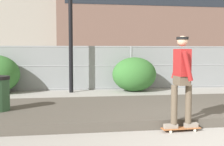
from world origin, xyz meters
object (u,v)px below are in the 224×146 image
skater (182,75)px  parked_car_near (9,67)px  skateboard (181,128)px  shrub_center (134,74)px  parked_car_mid (141,66)px

skater → parked_car_near: (-5.14, 9.52, -0.30)m
skateboard → shrub_center: (0.41, 5.92, 0.63)m
skateboard → parked_car_near: 10.85m
skateboard → parked_car_mid: size_ratio=0.18×
shrub_center → skater: bearing=-94.0°
skater → shrub_center: size_ratio=1.04×
skater → shrub_center: bearing=86.0°
shrub_center → parked_car_mid: bearing=71.3°
skateboard → skater: size_ratio=0.44×
parked_car_near → parked_car_mid: same height
parked_car_near → parked_car_mid: bearing=-1.1°
skater → parked_car_mid: size_ratio=0.41×
parked_car_mid → skater: bearing=-99.6°
parked_car_near → skater: bearing=-61.6°
skater → parked_car_mid: 9.53m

